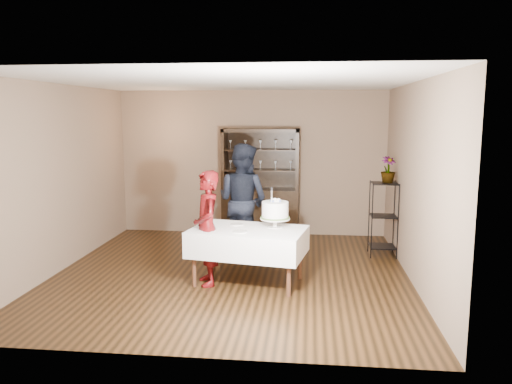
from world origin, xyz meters
The scene contains 14 objects.
floor centered at (0.00, 0.00, 0.00)m, with size 5.00×5.00×0.00m, color black.
ceiling centered at (0.00, 0.00, 2.70)m, with size 5.00×5.00×0.00m, color silver.
back_wall centered at (0.00, 2.50, 1.35)m, with size 5.00×0.02×2.70m, color #77614C.
wall_left centered at (-2.50, 0.00, 1.35)m, with size 0.02×5.00×2.70m, color #77614C.
wall_right centered at (2.50, 0.00, 1.35)m, with size 0.02×5.00×2.70m, color #77614C.
china_hutch centered at (0.20, 2.25, 0.66)m, with size 1.40×0.48×2.00m.
plant_etagere centered at (2.28, 1.20, 0.65)m, with size 0.42×0.42×1.20m.
cake_table centered at (0.29, -0.35, 0.57)m, with size 1.64×1.17×0.75m.
woman centered at (-0.25, -0.45, 0.77)m, with size 0.56×0.37×1.54m, color #34040A.
man centered at (0.05, 0.89, 0.91)m, with size 0.88×0.69×1.82m, color black.
cake centered at (0.64, -0.22, 0.97)m, with size 0.41×0.41×0.55m.
plate_near centered at (0.21, -0.55, 0.76)m, with size 0.20×0.20×0.01m, color silver.
plate_far centered at (0.10, -0.14, 0.76)m, with size 0.19×0.19×0.01m, color silver.
potted_plant centered at (2.33, 1.23, 1.40)m, with size 0.23×0.23×0.42m, color #507236.
Camera 1 is at (1.10, -6.81, 2.27)m, focal length 35.00 mm.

